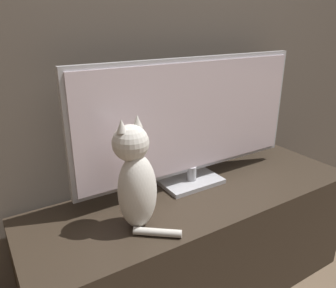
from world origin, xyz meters
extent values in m
cube|color=#60564C|center=(0.00, 1.22, 1.30)|extent=(4.80, 0.05, 2.60)
cube|color=#33281E|center=(0.00, 0.93, 0.27)|extent=(1.54, 0.50, 0.54)
cube|color=#B7B7BC|center=(0.03, 1.03, 0.55)|extent=(0.28, 0.17, 0.02)
cylinder|color=#B7B7BC|center=(0.03, 1.03, 0.60)|extent=(0.04, 0.04, 0.07)
cube|color=#B7B7BC|center=(0.03, 1.04, 0.87)|extent=(1.11, 0.02, 0.51)
cube|color=silver|center=(0.03, 1.02, 0.87)|extent=(1.08, 0.01, 0.48)
ellipsoid|color=silver|center=(-0.34, 0.86, 0.69)|extent=(0.18, 0.17, 0.29)
ellipsoid|color=olive|center=(-0.35, 0.91, 0.67)|extent=(0.09, 0.07, 0.16)
sphere|color=silver|center=(-0.35, 0.88, 0.87)|extent=(0.16, 0.16, 0.13)
cone|color=silver|center=(-0.38, 0.87, 0.94)|extent=(0.04, 0.04, 0.04)
cone|color=silver|center=(-0.31, 0.90, 0.94)|extent=(0.04, 0.04, 0.04)
cylinder|color=silver|center=(-0.31, 0.77, 0.56)|extent=(0.15, 0.13, 0.03)
camera|label=1|loc=(-0.80, -0.08, 1.27)|focal=35.00mm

